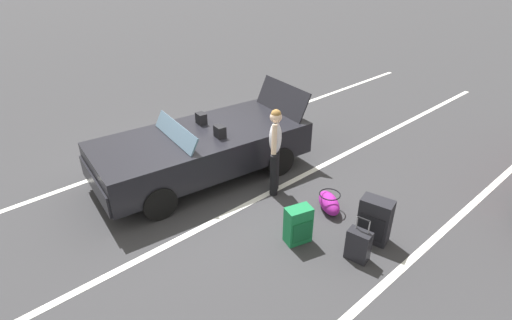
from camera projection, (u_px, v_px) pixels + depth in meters
name	position (u px, v px, depth m)	size (l,w,h in m)	color
ground_plane	(204.00, 175.00, 8.07)	(80.00, 80.00, 0.00)	#333335
lot_line_near	(170.00, 151.00, 8.94)	(18.00, 0.12, 0.01)	silver
lot_line_mid	(248.00, 204.00, 7.18)	(18.00, 0.12, 0.01)	silver
lot_line_far	(377.00, 290.00, 5.42)	(18.00, 0.12, 0.01)	silver
convertible_car	(193.00, 151.00, 7.68)	(4.35, 2.26, 1.52)	black
suitcase_large_black	(375.00, 220.00, 6.17)	(0.40, 0.54, 0.74)	black
suitcase_medium_bright	(298.00, 225.00, 6.16)	(0.45, 0.35, 0.62)	#19723F
suitcase_small_carryon	(358.00, 245.00, 5.84)	(0.26, 0.37, 0.71)	black
duffel_bag	(329.00, 203.00, 6.94)	(0.58, 0.70, 0.34)	#991E8C
traveler_person	(275.00, 147.00, 7.09)	(0.52, 0.46, 1.65)	black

